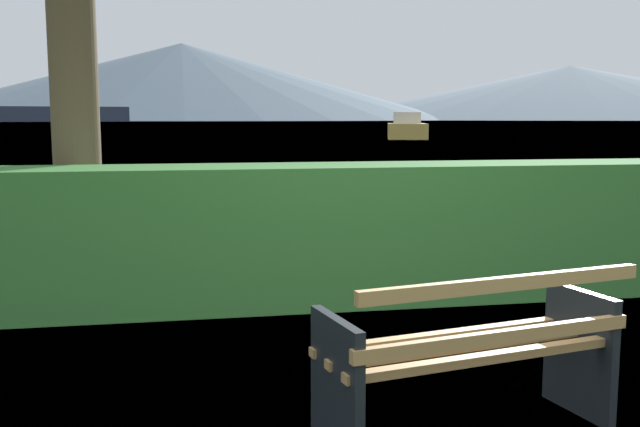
{
  "coord_description": "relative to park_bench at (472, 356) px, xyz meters",
  "views": [
    {
      "loc": [
        -1.37,
        -3.33,
        1.58
      ],
      "look_at": [
        0.0,
        3.92,
        0.61
      ],
      "focal_mm": 41.1,
      "sensor_mm": 36.0,
      "label": 1
    }
  ],
  "objects": [
    {
      "name": "water_surface",
      "position": [
        -0.01,
        307.78,
        -0.42
      ],
      "size": [
        620.0,
        620.0,
        0.0
      ],
      "primitive_type": "plane",
      "color": "#7A99A8",
      "rests_on": "ground_plane"
    },
    {
      "name": "park_bench",
      "position": [
        0.0,
        0.0,
        0.0
      ],
      "size": [
        1.58,
        0.86,
        0.87
      ],
      "color": "tan",
      "rests_on": "ground_plane"
    },
    {
      "name": "hedge_row",
      "position": [
        -0.01,
        2.84,
        0.17
      ],
      "size": [
        12.29,
        0.85,
        1.18
      ],
      "primitive_type": "cube",
      "color": "#387A33",
      "rests_on": "ground_plane"
    },
    {
      "name": "sailboat_mid",
      "position": [
        15.68,
        51.22,
        0.31
      ],
      "size": [
        4.94,
        8.5,
        1.99
      ],
      "color": "gold",
      "rests_on": "water_surface"
    },
    {
      "name": "distant_hills",
      "position": [
        83.35,
        536.02,
        23.56
      ],
      "size": [
        858.19,
        401.84,
        53.51
      ],
      "color": "slate",
      "rests_on": "ground_plane"
    }
  ]
}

